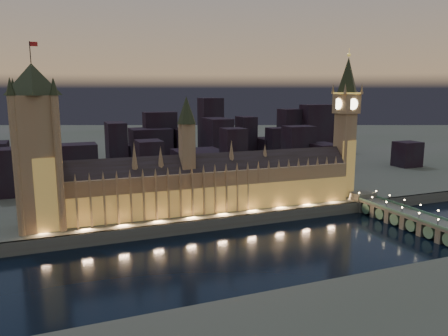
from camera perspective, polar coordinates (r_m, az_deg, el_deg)
name	(u,v)px	position (r m, az deg, el deg)	size (l,w,h in m)	color
ground_plane	(251,250)	(254.06, 3.61, -10.64)	(2000.00, 2000.00, 0.00)	black
north_bank	(118,142)	(746.21, -13.74, 3.37)	(2000.00, 960.00, 8.00)	#3C4B31
embankment_wall	(225,223)	(288.21, 0.11, -7.20)	(2000.00, 2.50, 8.00)	#4F4B43
palace_of_westminster	(214,183)	(301.28, -1.29, -2.02)	(202.00, 25.89, 78.00)	#9E6C47
victoria_tower	(37,139)	(277.59, -23.25, 3.51)	(31.68, 31.68, 109.10)	#9E6C47
elizabeth_tower	(346,115)	(347.53, 15.65, 6.65)	(18.00, 18.00, 112.49)	#9E6C47
westminster_bridge	(411,220)	(313.76, 23.25, -6.22)	(16.72, 113.00, 15.90)	#4F4B43
city_backdrop	(180,144)	(482.84, -5.79, 3.16)	(479.20, 215.63, 81.18)	black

